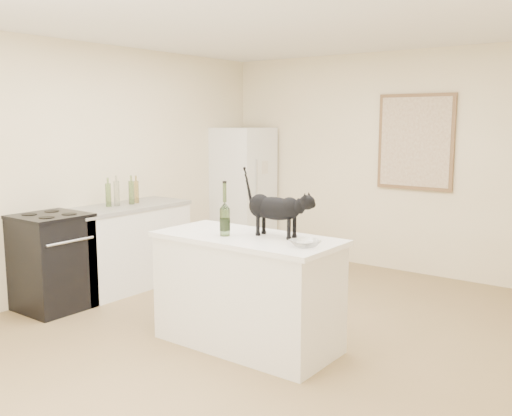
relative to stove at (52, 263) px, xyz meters
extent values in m
plane|color=#92764D|center=(1.95, 0.60, -0.45)|extent=(5.50, 5.50, 0.00)
plane|color=white|center=(1.95, 0.60, 2.15)|extent=(5.50, 5.50, 0.00)
plane|color=#FEEEC5|center=(1.95, 3.35, 0.85)|extent=(4.50, 0.00, 4.50)
plane|color=#FEEEC5|center=(-0.30, 0.60, 0.85)|extent=(0.00, 5.50, 5.50)
cube|color=white|center=(2.05, 0.40, -0.02)|extent=(1.44, 0.67, 0.86)
cube|color=white|center=(2.05, 0.40, 0.43)|extent=(1.50, 0.70, 0.04)
cube|color=white|center=(0.00, 0.90, -0.02)|extent=(0.60, 1.40, 0.86)
cube|color=gray|center=(0.00, 0.90, 0.43)|extent=(0.62, 1.44, 0.04)
cube|color=black|center=(0.00, 0.00, 0.00)|extent=(0.60, 0.60, 0.90)
cube|color=white|center=(0.00, 2.95, 0.40)|extent=(0.68, 0.68, 1.70)
cube|color=brown|center=(2.25, 3.32, 1.10)|extent=(0.90, 0.03, 1.10)
cube|color=beige|center=(2.25, 3.30, 1.10)|extent=(0.82, 0.00, 1.02)
cylinder|color=#305120|center=(1.91, 0.30, 0.64)|extent=(0.10, 0.10, 0.38)
imported|color=white|center=(2.63, 0.33, 0.48)|extent=(0.28, 0.28, 0.05)
cube|color=beige|center=(0.34, 2.99, 0.74)|extent=(0.01, 0.13, 0.17)
cylinder|color=#386322|center=(-0.05, 0.74, 0.57)|extent=(0.06, 0.06, 0.25)
cylinder|color=#9BA79A|center=(-0.02, 0.82, 0.58)|extent=(0.06, 0.06, 0.26)
cylinder|color=#2D541C|center=(0.01, 1.00, 0.58)|extent=(0.06, 0.06, 0.25)
cylinder|color=brown|center=(-0.03, 1.10, 0.57)|extent=(0.06, 0.06, 0.24)
camera|label=1|loc=(4.74, -3.08, 1.35)|focal=40.10mm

